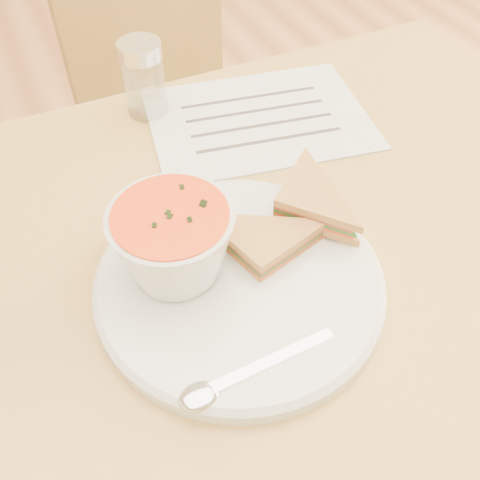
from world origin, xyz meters
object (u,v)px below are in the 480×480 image
dining_table (253,388)px  condiment_shaker (144,79)px  chair_far (191,144)px  plate (239,283)px  soup_bowl (174,245)px

dining_table → condiment_shaker: (-0.04, 0.29, 0.43)m
chair_far → condiment_shaker: (-0.16, -0.30, 0.38)m
chair_far → condiment_shaker: 0.50m
dining_table → chair_far: size_ratio=1.17×
plate → condiment_shaker: bearing=87.7°
soup_bowl → dining_table: bearing=10.2°
plate → condiment_shaker: (0.01, 0.34, 0.05)m
condiment_shaker → dining_table: bearing=-83.0°
dining_table → condiment_shaker: condiment_shaker is taller
chair_far → soup_bowl: bearing=60.7°
soup_bowl → condiment_shaker: size_ratio=1.15×
dining_table → soup_bowl: soup_bowl is taller
dining_table → chair_far: chair_far is taller
chair_far → plate: 0.74m
dining_table → soup_bowl: bearing=-169.8°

